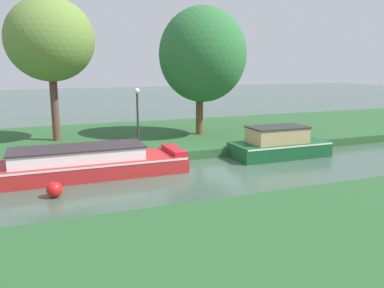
# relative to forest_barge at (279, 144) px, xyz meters

# --- Properties ---
(ground_plane) EXTENTS (120.00, 120.00, 0.00)m
(ground_plane) POSITION_rel_forest_barge_xyz_m (-3.85, -1.20, -0.57)
(ground_plane) COLOR #3D5648
(riverbank_far) EXTENTS (72.00, 10.00, 0.40)m
(riverbank_far) POSITION_rel_forest_barge_xyz_m (-3.85, 5.80, -0.37)
(riverbank_far) COLOR #2B592D
(riverbank_far) RESTS_ON ground_plane
(forest_barge) EXTENTS (4.45, 1.90, 1.40)m
(forest_barge) POSITION_rel_forest_barge_xyz_m (0.00, 0.00, 0.00)
(forest_barge) COLOR #165027
(forest_barge) RESTS_ON ground_plane
(red_narrowboat) EXTENTS (7.51, 2.21, 1.13)m
(red_narrowboat) POSITION_rel_forest_barge_xyz_m (-8.58, 0.00, -0.08)
(red_narrowboat) COLOR red
(red_narrowboat) RESTS_ON ground_plane
(willow_tree_left) EXTENTS (4.18, 4.21, 6.90)m
(willow_tree_left) POSITION_rel_forest_barge_xyz_m (-9.31, 5.63, 4.72)
(willow_tree_left) COLOR brown
(willow_tree_left) RESTS_ON riverbank_far
(willow_tree_centre) EXTENTS (4.50, 4.78, 6.69)m
(willow_tree_centre) POSITION_rel_forest_barge_xyz_m (-1.95, 4.35, 4.06)
(willow_tree_centre) COLOR brown
(willow_tree_centre) RESTS_ON riverbank_far
(lamp_post) EXTENTS (0.24, 0.24, 2.71)m
(lamp_post) POSITION_rel_forest_barge_xyz_m (-5.95, 2.35, 1.56)
(lamp_post) COLOR #333338
(lamp_post) RESTS_ON riverbank_far
(mooring_post_near) EXTENTS (0.19, 0.19, 0.68)m
(mooring_post_near) POSITION_rel_forest_barge_xyz_m (2.65, 1.55, 0.17)
(mooring_post_near) COLOR brown
(mooring_post_near) RESTS_ON riverbank_far
(channel_buoy) EXTENTS (0.50, 0.50, 0.50)m
(channel_buoy) POSITION_rel_forest_barge_xyz_m (-9.79, -2.18, -0.32)
(channel_buoy) COLOR red
(channel_buoy) RESTS_ON ground_plane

